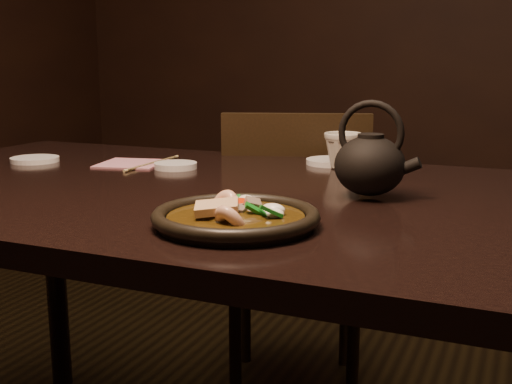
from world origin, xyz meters
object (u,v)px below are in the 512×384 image
at_px(table, 209,225).
at_px(teapot, 370,162).
at_px(chair, 295,248).
at_px(tea_cup, 343,149).
at_px(plate, 236,218).

height_order(table, teapot, teapot).
relative_size(table, chair, 1.86).
relative_size(chair, teapot, 5.04).
distance_m(table, chair, 0.61).
xyz_separation_m(table, tea_cup, (0.18, 0.31, 0.12)).
height_order(plate, tea_cup, tea_cup).
distance_m(plate, tea_cup, 0.57).
relative_size(plate, tea_cup, 2.86).
xyz_separation_m(table, plate, (0.18, -0.25, 0.09)).
xyz_separation_m(chair, teapot, (0.33, -0.54, 0.35)).
xyz_separation_m(plate, tea_cup, (0.00, 0.57, 0.03)).
bearing_deg(teapot, chair, 119.45).
relative_size(table, teapot, 9.39).
bearing_deg(teapot, plate, -117.60).
xyz_separation_m(tea_cup, teapot, (0.13, -0.29, 0.02)).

